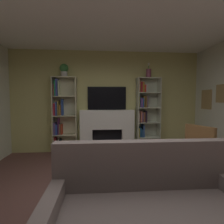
{
  "coord_description": "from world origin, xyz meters",
  "views": [
    {
      "loc": [
        -0.31,
        -2.39,
        1.44
      ],
      "look_at": [
        0.0,
        1.05,
        1.2
      ],
      "focal_mm": 29.26,
      "sensor_mm": 36.0,
      "label": 1
    }
  ],
  "objects": [
    {
      "name": "bookshelf_left",
      "position": [
        -1.2,
        2.53,
        1.0
      ],
      "size": [
        0.62,
        0.31,
        2.02
      ],
      "color": "beige",
      "rests_on": "ground_plane"
    },
    {
      "name": "fireplace",
      "position": [
        0.0,
        2.52,
        0.61
      ],
      "size": [
        1.56,
        0.54,
        1.15
      ],
      "color": "white",
      "rests_on": "ground_plane"
    },
    {
      "name": "bookshelf_right",
      "position": [
        1.04,
        2.51,
        1.01
      ],
      "size": [
        0.62,
        0.33,
        2.02
      ],
      "color": "beige",
      "rests_on": "ground_plane"
    },
    {
      "name": "couch",
      "position": [
        0.22,
        -0.72,
        0.3
      ],
      "size": [
        2.0,
        0.95,
        0.97
      ],
      "color": "#6E605D",
      "rests_on": "ground_plane"
    },
    {
      "name": "wall_back_accent",
      "position": [
        0.0,
        2.67,
        1.37
      ],
      "size": [
        5.23,
        0.06,
        2.74
      ],
      "primitive_type": "cube",
      "color": "tan",
      "rests_on": "ground_plane"
    },
    {
      "name": "armchair",
      "position": [
        1.27,
        0.45,
        0.53
      ],
      "size": [
        0.74,
        0.74,
        1.0
      ],
      "color": "brown",
      "rests_on": "ground_plane"
    },
    {
      "name": "vase_with_flowers",
      "position": [
        1.12,
        2.49,
        2.16
      ],
      "size": [
        0.13,
        0.13,
        0.4
      ],
      "color": "#813A52",
      "rests_on": "bookshelf_right"
    },
    {
      "name": "tv",
      "position": [
        0.0,
        2.61,
        1.47
      ],
      "size": [
        1.04,
        0.06,
        0.62
      ],
      "primitive_type": "cube",
      "color": "black",
      "rests_on": "fireplace"
    },
    {
      "name": "ground_plane",
      "position": [
        0.0,
        0.0,
        0.0
      ],
      "size": [
        6.33,
        6.33,
        0.0
      ],
      "primitive_type": "plane",
      "color": "brown"
    },
    {
      "name": "potted_plant",
      "position": [
        -1.12,
        2.49,
        2.2
      ],
      "size": [
        0.22,
        0.22,
        0.34
      ],
      "color": "beige",
      "rests_on": "bookshelf_left"
    }
  ]
}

